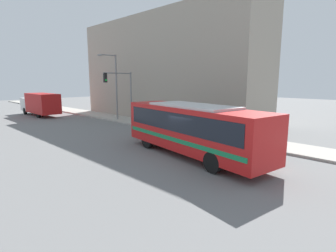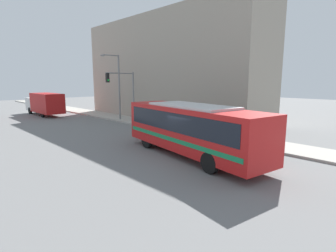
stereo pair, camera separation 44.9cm
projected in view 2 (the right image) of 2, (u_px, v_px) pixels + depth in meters
ground_plane at (194, 159)px, 15.04m from camera, size 120.00×120.00×0.00m
sidewalk at (105, 115)px, 33.32m from camera, size 2.99×70.00×0.15m
building_facade at (167, 69)px, 30.56m from camera, size 6.00×24.30×11.62m
city_bus at (191, 126)px, 15.31m from camera, size 4.20×10.53×3.07m
delivery_truck at (45, 103)px, 33.86m from camera, size 2.31×8.13×2.86m
fire_hydrant at (216, 133)px, 19.95m from camera, size 0.21×0.28×0.69m
traffic_light_pole at (124, 88)px, 26.30m from camera, size 3.28×0.35×5.17m
street_lamp at (117, 82)px, 28.78m from camera, size 2.31×0.28×7.06m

